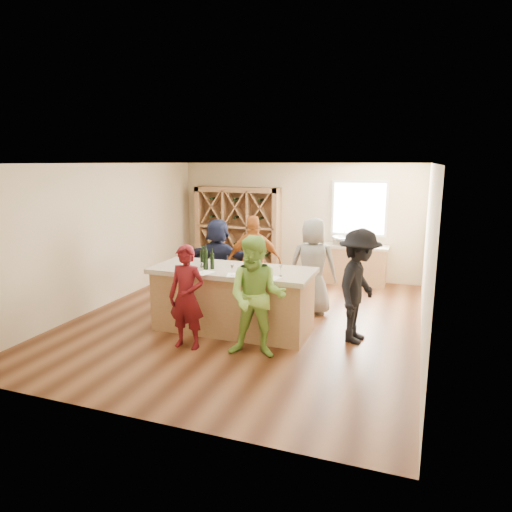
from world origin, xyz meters
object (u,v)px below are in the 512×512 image
(sink, at_px, (343,241))
(person_near_right, at_px, (257,297))
(person_near_left, at_px, (187,297))
(tasting_counter_base, at_px, (233,302))
(wine_bottle_b, at_px, (188,261))
(wine_bottle_d, at_px, (206,260))
(person_far_mid, at_px, (254,262))
(wine_bottle_c, at_px, (202,259))
(wine_rack, at_px, (238,231))
(person_far_left, at_px, (218,260))
(person_far_right, at_px, (313,266))
(person_server, at_px, (359,286))
(wine_bottle_e, at_px, (212,261))

(sink, xyz_separation_m, person_near_right, (-0.50, -4.64, -0.11))
(person_near_left, bearing_deg, tasting_counter_base, 68.00)
(wine_bottle_b, relative_size, wine_bottle_d, 0.85)
(wine_bottle_b, xyz_separation_m, person_far_mid, (0.57, 1.63, -0.31))
(person_far_mid, bearing_deg, person_near_left, 62.16)
(wine_bottle_c, bearing_deg, wine_bottle_d, -45.70)
(wine_rack, distance_m, wine_bottle_d, 4.20)
(wine_bottle_c, distance_m, person_far_left, 1.67)
(wine_bottle_b, xyz_separation_m, person_near_right, (1.42, -0.58, -0.32))
(person_near_right, bearing_deg, tasting_counter_base, 122.17)
(wine_rack, distance_m, wine_bottle_b, 4.21)
(wine_bottle_b, distance_m, person_far_right, 2.39)
(person_near_right, height_order, person_far_mid, person_far_mid)
(sink, xyz_separation_m, person_server, (0.82, -3.56, -0.10))
(person_server, bearing_deg, sink, 22.27)
(wine_rack, bearing_deg, person_far_left, -77.54)
(tasting_counter_base, xyz_separation_m, wine_bottle_d, (-0.39, -0.21, 0.74))
(tasting_counter_base, xyz_separation_m, wine_bottle_e, (-0.30, -0.15, 0.71))
(sink, xyz_separation_m, wine_bottle_c, (-1.75, -3.86, 0.21))
(person_server, bearing_deg, wine_rack, 53.43)
(wine_bottle_e, bearing_deg, person_far_right, 46.91)
(wine_bottle_d, bearing_deg, sink, 67.74)
(person_far_mid, bearing_deg, tasting_counter_base, 73.37)
(person_near_left, distance_m, person_far_left, 2.47)
(wine_rack, height_order, tasting_counter_base, wine_rack)
(person_near_right, xyz_separation_m, person_server, (1.31, 1.07, 0.01))
(wine_rack, height_order, person_far_mid, wine_rack)
(person_far_left, bearing_deg, tasting_counter_base, 127.24)
(wine_bottle_d, xyz_separation_m, wine_bottle_e, (0.09, 0.06, -0.03))
(wine_bottle_e, relative_size, person_server, 0.15)
(wine_bottle_c, height_order, person_far_left, person_far_left)
(sink, distance_m, person_far_right, 2.46)
(wine_bottle_c, xyz_separation_m, person_far_left, (-0.43, 1.57, -0.37))
(tasting_counter_base, xyz_separation_m, person_far_right, (1.08, 1.32, 0.41))
(wine_bottle_b, bearing_deg, wine_bottle_d, 15.16)
(person_server, bearing_deg, person_far_left, 76.33)
(person_far_left, bearing_deg, wine_rack, -72.59)
(wine_rack, bearing_deg, wine_bottle_e, -73.80)
(tasting_counter_base, xyz_separation_m, person_near_right, (0.75, -0.87, 0.40))
(person_near_right, distance_m, person_far_right, 2.21)
(person_far_left, bearing_deg, person_far_mid, 175.27)
(sink, height_order, wine_bottle_e, wine_bottle_e)
(wine_bottle_b, relative_size, wine_bottle_c, 0.96)
(person_far_left, bearing_deg, person_server, 161.92)
(person_far_right, bearing_deg, person_near_right, 75.03)
(wine_bottle_c, relative_size, person_far_right, 0.16)
(wine_bottle_e, xyz_separation_m, person_server, (2.36, 0.36, -0.30))
(person_far_left, bearing_deg, person_near_right, 130.55)
(wine_bottle_c, relative_size, person_near_left, 0.18)
(wine_bottle_d, distance_m, person_near_left, 0.83)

